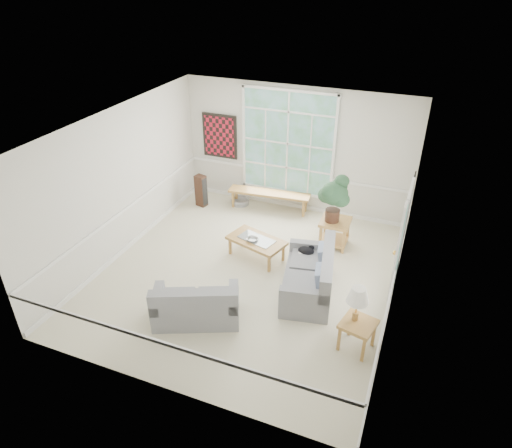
% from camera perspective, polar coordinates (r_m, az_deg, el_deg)
% --- Properties ---
extents(floor, '(5.50, 6.00, 0.01)m').
position_cam_1_polar(floor, '(9.07, -1.06, -6.23)').
color(floor, beige).
rests_on(floor, ground).
extents(ceiling, '(5.50, 6.00, 0.02)m').
position_cam_1_polar(ceiling, '(7.66, -1.28, 12.09)').
color(ceiling, white).
rests_on(ceiling, ground).
extents(wall_back, '(5.50, 0.02, 3.00)m').
position_cam_1_polar(wall_back, '(10.83, 5.04, 9.18)').
color(wall_back, silver).
rests_on(wall_back, ground).
extents(wall_front, '(5.50, 0.02, 3.00)m').
position_cam_1_polar(wall_front, '(6.08, -12.28, -10.46)').
color(wall_front, silver).
rests_on(wall_front, ground).
extents(wall_left, '(0.02, 6.00, 3.00)m').
position_cam_1_polar(wall_left, '(9.56, -16.62, 4.96)').
color(wall_left, silver).
rests_on(wall_left, ground).
extents(wall_right, '(0.02, 6.00, 3.00)m').
position_cam_1_polar(wall_right, '(7.76, 17.95, -1.50)').
color(wall_right, silver).
rests_on(wall_right, ground).
extents(window_back, '(2.30, 0.08, 2.40)m').
position_cam_1_polar(window_back, '(10.80, 3.98, 10.01)').
color(window_back, white).
rests_on(window_back, wall_back).
extents(entry_door, '(0.08, 0.90, 2.10)m').
position_cam_1_polar(entry_door, '(8.50, 17.63, -2.02)').
color(entry_door, white).
rests_on(entry_door, floor).
extents(door_sidelight, '(0.08, 0.26, 1.90)m').
position_cam_1_polar(door_sidelight, '(7.91, 17.25, -3.70)').
color(door_sidelight, white).
rests_on(door_sidelight, wall_right).
extents(wall_art, '(0.90, 0.06, 1.10)m').
position_cam_1_polar(wall_art, '(11.42, -4.56, 10.88)').
color(wall_art, maroon).
rests_on(wall_art, wall_back).
extents(wall_frame_near, '(0.04, 0.26, 0.32)m').
position_cam_1_polar(wall_frame_near, '(9.29, 18.88, 4.16)').
color(wall_frame_near, black).
rests_on(wall_frame_near, wall_right).
extents(wall_frame_far, '(0.04, 0.26, 0.32)m').
position_cam_1_polar(wall_frame_far, '(9.65, 19.09, 5.13)').
color(wall_frame_far, black).
rests_on(wall_frame_far, wall_right).
extents(loveseat_right, '(1.16, 1.79, 0.90)m').
position_cam_1_polar(loveseat_right, '(8.39, 6.55, -6.04)').
color(loveseat_right, gray).
rests_on(loveseat_right, floor).
extents(loveseat_front, '(1.63, 1.27, 0.78)m').
position_cam_1_polar(loveseat_front, '(7.88, -7.55, -9.44)').
color(loveseat_front, gray).
rests_on(loveseat_front, floor).
extents(coffee_table, '(1.30, 0.94, 0.43)m').
position_cam_1_polar(coffee_table, '(9.41, 0.06, -3.04)').
color(coffee_table, '#A97A3E').
rests_on(coffee_table, floor).
extents(pewter_bowl, '(0.31, 0.31, 0.07)m').
position_cam_1_polar(pewter_bowl, '(9.24, -0.47, -1.90)').
color(pewter_bowl, '#97979C').
rests_on(pewter_bowl, coffee_table).
extents(window_bench, '(2.02, 0.59, 0.46)m').
position_cam_1_polar(window_bench, '(11.20, 1.64, 2.92)').
color(window_bench, '#A97A3E').
rests_on(window_bench, floor).
extents(end_table, '(0.63, 0.63, 0.61)m').
position_cam_1_polar(end_table, '(9.89, 9.77, -1.09)').
color(end_table, '#A97A3E').
rests_on(end_table, floor).
extents(houseplant, '(0.73, 0.73, 1.04)m').
position_cam_1_polar(houseplant, '(9.47, 9.71, 3.14)').
color(houseplant, '#264A2E').
rests_on(houseplant, end_table).
extents(side_table, '(0.61, 0.61, 0.52)m').
position_cam_1_polar(side_table, '(7.57, 12.48, -13.41)').
color(side_table, '#A97A3E').
rests_on(side_table, floor).
extents(table_lamp, '(0.41, 0.41, 0.61)m').
position_cam_1_polar(table_lamp, '(7.25, 12.51, -9.74)').
color(table_lamp, silver).
rests_on(table_lamp, side_table).
extents(pet_bed, '(0.57, 0.57, 0.14)m').
position_cam_1_polar(pet_bed, '(11.53, -2.00, 2.86)').
color(pet_bed, gray).
rests_on(pet_bed, floor).
extents(floor_speaker, '(0.29, 0.25, 0.81)m').
position_cam_1_polar(floor_speaker, '(11.39, -6.89, 4.16)').
color(floor_speaker, '#371F15').
rests_on(floor_speaker, floor).
extents(cat, '(0.35, 0.28, 0.15)m').
position_cam_1_polar(cat, '(8.83, 6.28, -3.30)').
color(cat, black).
rests_on(cat, loveseat_right).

